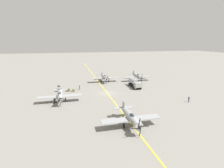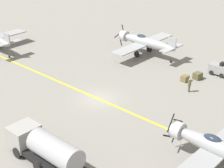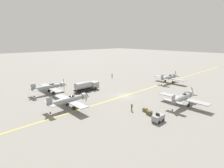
{
  "view_description": "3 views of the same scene",
  "coord_description": "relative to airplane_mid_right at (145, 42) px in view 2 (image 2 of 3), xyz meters",
  "views": [
    {
      "loc": [
        11.99,
        53.08,
        16.72
      ],
      "look_at": [
        -0.82,
        2.84,
        3.73
      ],
      "focal_mm": 28.0,
      "sensor_mm": 36.0,
      "label": 1
    },
    {
      "loc": [
        -26.81,
        -26.38,
        19.75
      ],
      "look_at": [
        -2.21,
        -4.04,
        3.96
      ],
      "focal_mm": 60.0,
      "sensor_mm": 36.0,
      "label": 2
    },
    {
      "loc": [
        32.02,
        -34.43,
        15.4
      ],
      "look_at": [
        -5.8,
        0.68,
        2.25
      ],
      "focal_mm": 28.0,
      "sensor_mm": 36.0,
      "label": 3
    }
  ],
  "objects": [
    {
      "name": "ground_plane",
      "position": [
        -14.6,
        -4.67,
        -2.01
      ],
      "size": [
        400.0,
        400.0,
        0.0
      ],
      "primitive_type": "plane",
      "color": "gray"
    },
    {
      "name": "taxiway_stripe",
      "position": [
        -14.6,
        -4.67,
        -2.01
      ],
      "size": [
        0.3,
        160.0,
        0.01
      ],
      "primitive_type": "cube",
      "color": "yellow",
      "rests_on": "ground"
    },
    {
      "name": "airplane_mid_right",
      "position": [
        0.0,
        0.0,
        0.0
      ],
      "size": [
        12.0,
        9.98,
        3.73
      ],
      "rotation": [
        0.0,
        0.0,
        0.01
      ],
      "color": "#989A9D",
      "rests_on": "ground"
    },
    {
      "name": "airplane_near_center",
      "position": [
        -16.95,
        -20.67,
        0.0
      ],
      "size": [
        12.0,
        9.98,
        3.65
      ],
      "rotation": [
        0.0,
        0.0,
        0.11
      ],
      "color": "gray",
      "rests_on": "ground"
    },
    {
      "name": "fuel_tanker",
      "position": [
        -25.98,
        -9.49,
        -0.5
      ],
      "size": [
        2.68,
        8.0,
        2.98
      ],
      "color": "black",
      "rests_on": "ground"
    },
    {
      "name": "tow_tractor",
      "position": [
        0.79,
        -11.5,
        -1.22
      ],
      "size": [
        1.57,
        2.6,
        1.79
      ],
      "color": "gray",
      "rests_on": "ground"
    },
    {
      "name": "ground_crew_walking",
      "position": [
        -6.13,
        -11.25,
        -1.08
      ],
      "size": [
        0.37,
        0.37,
        1.7
      ],
      "color": "#515638",
      "rests_on": "ground"
    },
    {
      "name": "supply_crate_by_tanker",
      "position": [
        -3.94,
        -9.3,
        -1.63
      ],
      "size": [
        0.94,
        0.8,
        0.76
      ],
      "primitive_type": "cube",
      "rotation": [
        0.0,
        0.0,
        -0.04
      ],
      "color": "brown",
      "rests_on": "ground"
    },
    {
      "name": "supply_crate_mid_lane",
      "position": [
        -2.25,
        -10.11,
        -1.58
      ],
      "size": [
        1.13,
        0.98,
        0.86
      ],
      "primitive_type": "cube",
      "rotation": [
        0.0,
        0.0,
        -0.13
      ],
      "color": "brown",
      "rests_on": "ground"
    }
  ]
}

